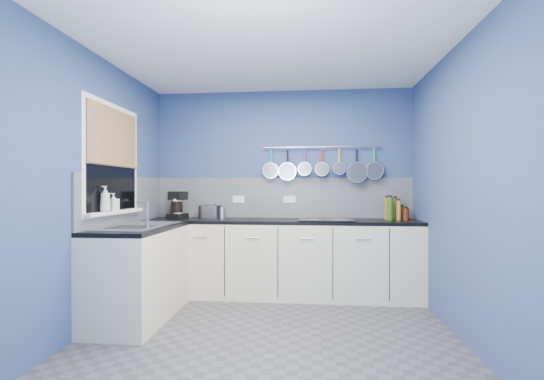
% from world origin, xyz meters
% --- Properties ---
extents(floor, '(3.20, 3.00, 0.02)m').
position_xyz_m(floor, '(0.00, 0.00, -0.01)').
color(floor, '#47474C').
rests_on(floor, ground).
extents(ceiling, '(3.20, 3.00, 0.02)m').
position_xyz_m(ceiling, '(0.00, 0.00, 2.51)').
color(ceiling, white).
rests_on(ceiling, ground).
extents(wall_back, '(3.20, 0.02, 2.50)m').
position_xyz_m(wall_back, '(0.00, 1.51, 1.25)').
color(wall_back, navy).
rests_on(wall_back, ground).
extents(wall_front, '(3.20, 0.02, 2.50)m').
position_xyz_m(wall_front, '(0.00, -1.51, 1.25)').
color(wall_front, navy).
rests_on(wall_front, ground).
extents(wall_left, '(0.02, 3.00, 2.50)m').
position_xyz_m(wall_left, '(-1.61, 0.00, 1.25)').
color(wall_left, navy).
rests_on(wall_left, ground).
extents(wall_right, '(0.02, 3.00, 2.50)m').
position_xyz_m(wall_right, '(1.61, 0.00, 1.25)').
color(wall_right, navy).
rests_on(wall_right, ground).
extents(backsplash_back, '(3.20, 0.02, 0.50)m').
position_xyz_m(backsplash_back, '(0.00, 1.49, 1.15)').
color(backsplash_back, '#90949E').
rests_on(backsplash_back, wall_back).
extents(backsplash_left, '(0.02, 1.80, 0.50)m').
position_xyz_m(backsplash_left, '(-1.59, 0.60, 1.15)').
color(backsplash_left, '#90949E').
rests_on(backsplash_left, wall_left).
extents(cabinet_run_back, '(3.20, 0.60, 0.86)m').
position_xyz_m(cabinet_run_back, '(0.00, 1.20, 0.43)').
color(cabinet_run_back, beige).
rests_on(cabinet_run_back, ground).
extents(worktop_back, '(3.20, 0.60, 0.04)m').
position_xyz_m(worktop_back, '(0.00, 1.20, 0.88)').
color(worktop_back, black).
rests_on(worktop_back, cabinet_run_back).
extents(cabinet_run_left, '(0.60, 1.20, 0.86)m').
position_xyz_m(cabinet_run_left, '(-1.30, 0.30, 0.43)').
color(cabinet_run_left, beige).
rests_on(cabinet_run_left, ground).
extents(worktop_left, '(0.60, 1.20, 0.04)m').
position_xyz_m(worktop_left, '(-1.30, 0.30, 0.88)').
color(worktop_left, black).
rests_on(worktop_left, cabinet_run_left).
extents(window_frame, '(0.01, 1.00, 1.10)m').
position_xyz_m(window_frame, '(-1.58, 0.30, 1.55)').
color(window_frame, white).
rests_on(window_frame, wall_left).
extents(window_glass, '(0.01, 0.90, 1.00)m').
position_xyz_m(window_glass, '(-1.57, 0.30, 1.55)').
color(window_glass, black).
rests_on(window_glass, wall_left).
extents(bamboo_blind, '(0.01, 0.90, 0.55)m').
position_xyz_m(bamboo_blind, '(-1.56, 0.30, 1.77)').
color(bamboo_blind, '#9C794E').
rests_on(bamboo_blind, wall_left).
extents(window_sill, '(0.10, 0.98, 0.03)m').
position_xyz_m(window_sill, '(-1.55, 0.30, 1.04)').
color(window_sill, white).
rests_on(window_sill, wall_left).
extents(sink_unit, '(0.50, 0.95, 0.01)m').
position_xyz_m(sink_unit, '(-1.30, 0.30, 0.90)').
color(sink_unit, silver).
rests_on(sink_unit, worktop_left).
extents(mixer_tap, '(0.12, 0.08, 0.26)m').
position_xyz_m(mixer_tap, '(-1.14, 0.12, 1.03)').
color(mixer_tap, silver).
rests_on(mixer_tap, worktop_left).
extents(socket_left, '(0.15, 0.01, 0.09)m').
position_xyz_m(socket_left, '(-0.55, 1.48, 1.13)').
color(socket_left, white).
rests_on(socket_left, backsplash_back).
extents(socket_right, '(0.15, 0.01, 0.09)m').
position_xyz_m(socket_right, '(0.10, 1.48, 1.13)').
color(socket_right, white).
rests_on(socket_right, backsplash_back).
extents(pot_rail, '(1.45, 0.02, 0.02)m').
position_xyz_m(pot_rail, '(0.50, 1.45, 1.78)').
color(pot_rail, silver).
rests_on(pot_rail, wall_back).
extents(soap_bottle_a, '(0.11, 0.11, 0.24)m').
position_xyz_m(soap_bottle_a, '(-1.53, 0.08, 1.17)').
color(soap_bottle_a, white).
rests_on(soap_bottle_a, window_sill).
extents(soap_bottle_b, '(0.10, 0.10, 0.17)m').
position_xyz_m(soap_bottle_b, '(-1.53, 0.23, 1.14)').
color(soap_bottle_b, white).
rests_on(soap_bottle_b, window_sill).
extents(paper_towel, '(0.13, 0.13, 0.24)m').
position_xyz_m(paper_towel, '(-1.25, 1.20, 1.02)').
color(paper_towel, white).
rests_on(paper_towel, worktop_back).
extents(coffee_maker, '(0.24, 0.25, 0.33)m').
position_xyz_m(coffee_maker, '(-1.26, 1.22, 1.07)').
color(coffee_maker, black).
rests_on(coffee_maker, worktop_back).
extents(toaster, '(0.28, 0.20, 0.16)m').
position_xyz_m(toaster, '(-0.88, 1.33, 0.98)').
color(toaster, silver).
rests_on(toaster, worktop_back).
extents(canister, '(0.12, 0.12, 0.14)m').
position_xyz_m(canister, '(-0.73, 1.33, 0.97)').
color(canister, silver).
rests_on(canister, worktop_back).
extents(hob, '(0.63, 0.55, 0.01)m').
position_xyz_m(hob, '(0.54, 1.17, 0.91)').
color(hob, black).
rests_on(hob, worktop_back).
extents(pan_0, '(0.20, 0.07, 0.39)m').
position_xyz_m(pan_0, '(-0.13, 1.44, 1.59)').
color(pan_0, silver).
rests_on(pan_0, pot_rail).
extents(pan_1, '(0.22, 0.08, 0.41)m').
position_xyz_m(pan_1, '(0.08, 1.44, 1.57)').
color(pan_1, silver).
rests_on(pan_1, pot_rail).
extents(pan_2, '(0.17, 0.11, 0.36)m').
position_xyz_m(pan_2, '(0.29, 1.44, 1.60)').
color(pan_2, silver).
rests_on(pan_2, pot_rail).
extents(pan_3, '(0.17, 0.09, 0.36)m').
position_xyz_m(pan_3, '(0.50, 1.44, 1.60)').
color(pan_3, silver).
rests_on(pan_3, pot_rail).
extents(pan_4, '(0.16, 0.10, 0.35)m').
position_xyz_m(pan_4, '(0.71, 1.44, 1.61)').
color(pan_4, silver).
rests_on(pan_4, pot_rail).
extents(pan_5, '(0.26, 0.08, 0.45)m').
position_xyz_m(pan_5, '(0.92, 1.44, 1.56)').
color(pan_5, silver).
rests_on(pan_5, pot_rail).
extents(pan_6, '(0.21, 0.07, 0.40)m').
position_xyz_m(pan_6, '(1.14, 1.44, 1.58)').
color(pan_6, silver).
rests_on(pan_6, pot_rail).
extents(condiment_0, '(0.06, 0.06, 0.16)m').
position_xyz_m(condiment_0, '(1.43, 1.33, 0.98)').
color(condiment_0, brown).
rests_on(condiment_0, worktop_back).
extents(condiment_1, '(0.05, 0.05, 0.26)m').
position_xyz_m(condiment_1, '(1.36, 1.34, 1.03)').
color(condiment_1, brown).
rests_on(condiment_1, worktop_back).
extents(condiment_2, '(0.05, 0.05, 0.26)m').
position_xyz_m(condiment_2, '(1.25, 1.30, 1.03)').
color(condiment_2, '#8C5914').
rests_on(condiment_2, worktop_back).
extents(condiment_3, '(0.07, 0.07, 0.14)m').
position_xyz_m(condiment_3, '(1.45, 1.23, 0.97)').
color(condiment_3, '#4C190C').
rests_on(condiment_3, worktop_back).
extents(condiment_4, '(0.05, 0.05, 0.23)m').
position_xyz_m(condiment_4, '(1.37, 1.24, 1.01)').
color(condiment_4, olive).
rests_on(condiment_4, worktop_back).
extents(condiment_5, '(0.07, 0.07, 0.27)m').
position_xyz_m(condiment_5, '(1.27, 1.20, 1.03)').
color(condiment_5, '#265919').
rests_on(condiment_5, worktop_back).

